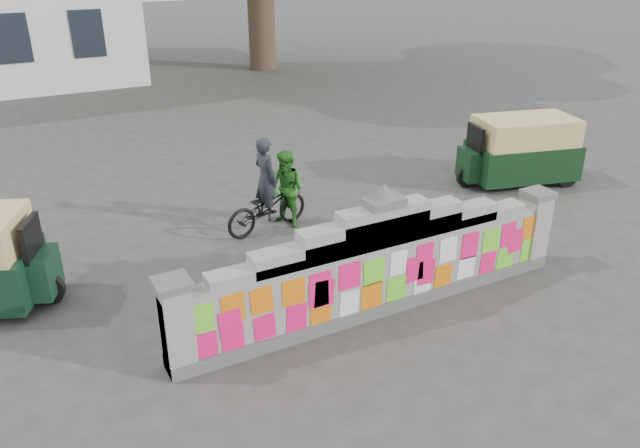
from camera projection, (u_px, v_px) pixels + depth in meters
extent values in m
plane|color=#383533|center=(379.00, 309.00, 9.30)|extent=(100.00, 100.00, 0.00)
cube|color=#4C4C49|center=(379.00, 304.00, 9.26)|extent=(6.40, 0.42, 0.20)
cube|color=gray|center=(381.00, 274.00, 9.05)|extent=(6.40, 0.32, 1.00)
cube|color=gray|center=(382.00, 239.00, 8.81)|extent=(5.20, 0.32, 0.14)
cube|color=gray|center=(382.00, 235.00, 8.78)|extent=(4.00, 0.32, 0.28)
cube|color=gray|center=(383.00, 230.00, 8.75)|extent=(2.60, 0.32, 0.44)
cube|color=gray|center=(383.00, 225.00, 8.72)|extent=(1.40, 0.32, 0.58)
cube|color=#4C4C49|center=(384.00, 202.00, 8.57)|extent=(0.55, 0.36, 0.12)
cone|color=#4C4C49|center=(384.00, 191.00, 8.51)|extent=(0.36, 0.36, 0.22)
cube|color=gray|center=(177.00, 330.00, 7.74)|extent=(0.36, 0.40, 1.24)
cube|color=#4C4C49|center=(172.00, 284.00, 7.46)|extent=(0.44, 0.44, 0.10)
cube|color=gray|center=(533.00, 231.00, 10.35)|extent=(0.36, 0.40, 1.24)
cube|color=#4C4C49|center=(539.00, 194.00, 10.07)|extent=(0.44, 0.44, 0.10)
imported|color=black|center=(267.00, 207.00, 11.65)|extent=(1.84, 0.96, 0.92)
imported|color=#22242B|center=(266.00, 191.00, 11.51)|extent=(0.48, 0.63, 1.56)
imported|color=#297720|center=(287.00, 189.00, 11.72)|extent=(0.81, 0.88, 1.47)
cube|color=black|center=(39.00, 273.00, 9.25)|extent=(0.70, 0.80, 0.67)
cube|color=black|center=(31.00, 238.00, 9.01)|extent=(0.34, 0.64, 0.57)
cylinder|color=black|center=(49.00, 289.00, 9.38)|extent=(0.48, 0.30, 0.48)
cube|color=black|center=(522.00, 160.00, 13.92)|extent=(2.54, 1.78, 0.77)
cube|color=tan|center=(526.00, 131.00, 13.64)|extent=(2.34, 1.69, 0.57)
cube|color=black|center=(473.00, 164.00, 13.66)|extent=(0.63, 0.77, 0.67)
cube|color=black|center=(475.00, 139.00, 13.42)|extent=(0.24, 0.67, 0.57)
cylinder|color=black|center=(467.00, 177.00, 13.76)|extent=(0.49, 0.23, 0.48)
cylinder|color=black|center=(541.00, 161.00, 14.69)|extent=(0.49, 0.23, 0.48)
cylinder|color=black|center=(567.00, 177.00, 13.77)|extent=(0.49, 0.23, 0.48)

